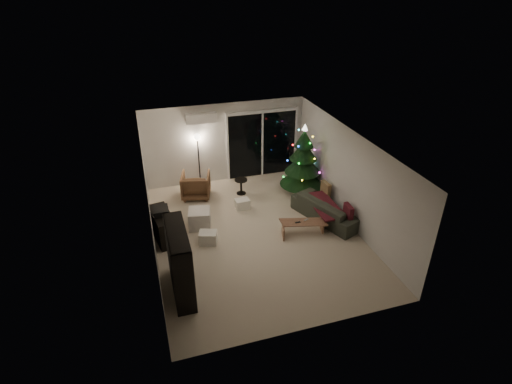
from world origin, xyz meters
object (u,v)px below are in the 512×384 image
at_px(media_cabinet, 163,226).
at_px(christmas_tree, 303,159).
at_px(sofa, 327,209).
at_px(armchair, 196,185).
at_px(bookshelf, 171,264).
at_px(coffee_table, 303,227).

bearing_deg(media_cabinet, christmas_tree, 7.45).
bearing_deg(media_cabinet, sofa, -14.32).
relative_size(armchair, christmas_tree, 0.39).
distance_m(armchair, sofa, 3.88).
xyz_separation_m(bookshelf, armchair, (1.14, 3.90, -0.37)).
height_order(media_cabinet, armchair, armchair).
bearing_deg(christmas_tree, coffee_table, -111.78).
relative_size(sofa, coffee_table, 1.82).
xyz_separation_m(sofa, coffee_table, (-0.89, -0.46, -0.12)).
distance_m(media_cabinet, sofa, 4.32).
distance_m(bookshelf, christmas_tree, 5.40).
height_order(armchair, christmas_tree, christmas_tree).
xyz_separation_m(armchair, sofa, (3.16, -2.25, -0.08)).
bearing_deg(bookshelf, sofa, 0.85).
height_order(bookshelf, sofa, bookshelf).
bearing_deg(armchair, coffee_table, 144.25).
height_order(media_cabinet, sofa, media_cabinet).
bearing_deg(coffee_table, bookshelf, -145.69).
xyz_separation_m(armchair, coffee_table, (2.27, -2.71, -0.20)).
bearing_deg(coffee_table, christmas_tree, 83.27).
bearing_deg(sofa, christmas_tree, -19.16).
bearing_deg(coffee_table, armchair, 144.99).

